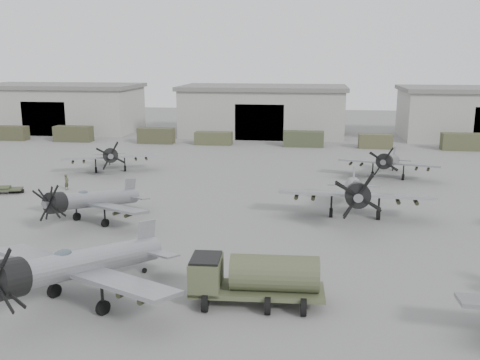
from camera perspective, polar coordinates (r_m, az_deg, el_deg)
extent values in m
plane|color=#5D5D5B|center=(36.77, -6.88, -9.00)|extent=(220.00, 220.00, 0.00)
cube|color=gray|center=(106.33, -18.52, 7.15)|extent=(28.00, 14.00, 8.00)
cube|color=#62625D|center=(106.02, -18.69, 9.48)|extent=(29.00, 14.80, 0.70)
cube|color=black|center=(100.41, -20.18, 6.14)|extent=(8.12, 0.40, 6.00)
cube|color=gray|center=(95.82, 2.49, 7.23)|extent=(28.00, 14.00, 8.00)
cube|color=#62625D|center=(95.48, 2.52, 9.82)|extent=(29.00, 14.80, 0.70)
cube|color=black|center=(89.21, 2.07, 6.15)|extent=(8.12, 0.40, 6.00)
cube|color=#3C3C27|center=(97.71, -23.18, 4.62)|extent=(5.35, 2.20, 2.33)
cube|color=#3B3C27|center=(92.56, -17.35, 4.73)|extent=(6.24, 2.20, 2.52)
cube|color=#3D3D28|center=(87.53, -8.94, 4.70)|extent=(5.80, 2.20, 2.47)
cube|color=#44452D|center=(85.34, -2.84, 4.47)|extent=(5.89, 2.20, 2.02)
cube|color=#383F29|center=(83.86, 6.79, 4.38)|extent=(6.23, 2.20, 2.40)
cube|color=#46462E|center=(84.40, 14.24, 4.05)|extent=(5.02, 2.20, 2.18)
cube|color=#42432C|center=(86.79, 22.81, 3.78)|extent=(6.60, 2.20, 2.53)
cylinder|color=gray|center=(31.99, -16.00, -8.39)|extent=(6.11, 10.85, 3.30)
cylinder|color=black|center=(28.94, -23.53, -9.65)|extent=(2.52, 2.36, 2.20)
cube|color=gray|center=(31.70, -16.83, -9.17)|extent=(12.98, 7.63, 0.59)
cube|color=gray|center=(35.17, -9.96, -5.81)|extent=(0.85, 1.65, 2.11)
ellipsoid|color=#3F4C54|center=(30.65, -18.48, -7.61)|extent=(1.11, 1.42, 0.59)
cylinder|color=black|center=(33.69, -19.19, -11.11)|extent=(0.62, 0.89, 0.85)
cylinder|color=black|center=(30.86, -14.41, -13.08)|extent=(0.62, 0.89, 0.85)
cylinder|color=black|center=(35.77, -10.16, -9.48)|extent=(0.26, 0.36, 0.34)
cylinder|color=gray|center=(46.84, -15.12, -1.97)|extent=(5.02, 9.17, 2.78)
cylinder|color=black|center=(44.04, -19.11, -2.31)|extent=(2.11, 1.97, 1.85)
cube|color=gray|center=(46.55, -15.58, -2.38)|extent=(10.96, 6.27, 0.50)
cube|color=gray|center=(49.65, -11.64, -0.78)|extent=(0.69, 1.40, 1.78)
ellipsoid|color=#3F4C54|center=(45.72, -16.47, -1.39)|extent=(0.92, 1.19, 0.50)
cylinder|color=black|center=(48.04, -17.01, -3.77)|extent=(0.51, 0.75, 0.71)
cylinder|color=black|center=(45.64, -14.18, -4.47)|extent=(0.51, 0.75, 0.71)
cylinder|color=black|center=(49.97, -11.75, -3.03)|extent=(0.21, 0.30, 0.28)
cylinder|color=#919498|center=(47.87, 12.19, -1.03)|extent=(2.04, 11.29, 3.31)
cylinder|color=black|center=(42.86, 12.45, -1.60)|extent=(2.08, 1.75, 2.20)
cube|color=#919498|center=(47.32, 12.20, -1.53)|extent=(13.33, 2.86, 0.59)
cube|color=#919498|center=(52.68, 12.04, 0.45)|extent=(0.20, 1.77, 2.12)
ellipsoid|color=#3F4C54|center=(46.00, 12.31, -0.38)|extent=(0.69, 1.30, 0.59)
cylinder|color=black|center=(47.53, 9.68, -3.47)|extent=(0.33, 0.86, 0.85)
cylinder|color=black|center=(47.69, 14.53, -3.66)|extent=(0.33, 0.86, 0.85)
cylinder|color=black|center=(52.93, 11.93, -2.10)|extent=(0.14, 0.34, 0.34)
cylinder|color=gray|center=(67.24, -13.72, 2.63)|extent=(4.97, 9.38, 2.83)
cylinder|color=black|center=(62.93, -13.65, 2.56)|extent=(2.14, 1.99, 1.88)
cube|color=gray|center=(66.75, -13.70, 2.36)|extent=(11.21, 6.22, 0.51)
cube|color=gray|center=(71.41, -13.82, 3.34)|extent=(0.68, 1.43, 1.81)
ellipsoid|color=#3F4C54|center=(65.67, -13.73, 3.11)|extent=(0.92, 1.21, 0.51)
cylinder|color=black|center=(66.84, -15.10, 1.02)|extent=(0.51, 0.77, 0.72)
cylinder|color=black|center=(66.90, -12.16, 1.19)|extent=(0.51, 0.77, 0.72)
cylinder|color=black|center=(71.50, -13.73, 1.72)|extent=(0.21, 0.31, 0.29)
cylinder|color=gray|center=(64.10, 15.64, 2.02)|extent=(3.78, 9.62, 2.82)
cylinder|color=black|center=(59.83, 15.15, 1.94)|extent=(2.03, 1.82, 1.88)
cube|color=gray|center=(63.61, 15.57, 1.73)|extent=(11.44, 4.84, 0.51)
cube|color=gray|center=(68.23, 16.12, 2.76)|extent=(0.49, 1.48, 1.81)
ellipsoid|color=#3F4C54|center=(62.54, 15.51, 2.52)|extent=(0.80, 1.19, 0.51)
cylinder|color=black|center=(63.95, 13.94, 0.56)|extent=(0.43, 0.76, 0.72)
cylinder|color=black|center=(63.55, 17.00, 0.29)|extent=(0.43, 0.76, 0.72)
cylinder|color=black|center=(68.34, 15.98, 1.07)|extent=(0.18, 0.31, 0.29)
cube|color=#434A30|center=(30.94, 1.84, -11.67)|extent=(7.67, 2.85, 0.27)
cube|color=#434A30|center=(30.87, -3.64, -10.00)|extent=(1.85, 2.56, 1.84)
cylinder|color=#434A30|center=(30.47, 3.71, -9.88)|extent=(5.06, 2.29, 2.05)
cube|color=black|center=(30.51, -3.67, -8.32)|extent=(1.72, 2.24, 0.16)
cylinder|color=black|center=(30.24, -3.76, -12.99)|extent=(0.37, 0.99, 0.97)
cylinder|color=black|center=(32.19, 6.67, -11.37)|extent=(0.37, 0.99, 0.97)
cube|color=#343A26|center=(59.88, -23.92, -0.92)|extent=(3.87, 2.31, 0.17)
cylinder|color=black|center=(59.93, -23.90, -1.15)|extent=(1.50, 0.81, 0.42)
cylinder|color=#343A26|center=(59.84, -23.93, -0.75)|extent=(1.37, 0.67, 0.31)
imported|color=#3A3C27|center=(59.09, -18.01, -0.21)|extent=(0.44, 0.64, 1.67)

